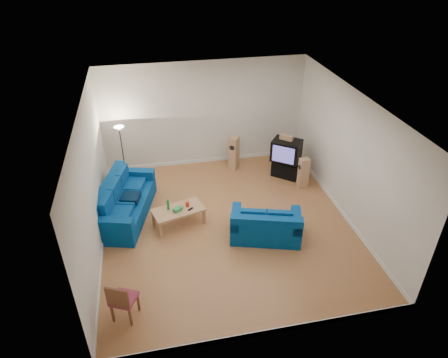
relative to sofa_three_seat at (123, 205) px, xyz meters
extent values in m
cube|color=brown|center=(2.51, -0.91, -0.35)|extent=(6.00, 6.50, 0.01)
cube|color=white|center=(2.51, -0.91, 2.85)|extent=(6.00, 6.50, 0.01)
cube|color=white|center=(2.51, 2.34, 1.25)|extent=(6.00, 0.01, 3.20)
cube|color=white|center=(2.51, -4.16, 1.25)|extent=(6.00, 0.01, 3.20)
cube|color=white|center=(-0.49, -0.91, 1.25)|extent=(0.01, 6.50, 3.20)
cube|color=white|center=(5.51, -0.91, 1.25)|extent=(0.01, 6.50, 3.20)
cube|color=white|center=(2.51, 2.33, -0.29)|extent=(6.00, 0.02, 0.12)
cube|color=white|center=(2.51, -4.15, -0.29)|extent=(6.00, 0.02, 0.12)
cube|color=white|center=(-0.48, -0.91, -0.29)|extent=(0.02, 6.50, 0.12)
cube|color=white|center=(5.50, -0.91, -0.29)|extent=(0.02, 6.50, 0.12)
cube|color=navy|center=(0.06, -0.02, -0.12)|extent=(1.66, 2.61, 0.46)
cube|color=navy|center=(-0.32, 0.09, 0.35)|extent=(0.88, 2.39, 0.47)
cube|color=navy|center=(0.36, 1.03, 0.25)|extent=(1.07, 0.51, 0.26)
cube|color=navy|center=(-0.23, -1.07, 0.25)|extent=(1.07, 0.51, 0.26)
cube|color=#051B33|center=(0.22, -0.06, 0.22)|extent=(0.54, 0.54, 0.13)
cube|color=navy|center=(3.31, -1.50, -0.15)|extent=(1.82, 1.34, 0.40)
cube|color=navy|center=(3.21, -1.84, 0.26)|extent=(1.62, 0.67, 0.41)
cube|color=navy|center=(2.63, -1.30, 0.17)|extent=(0.46, 0.93, 0.23)
cube|color=navy|center=(3.99, -1.71, 0.17)|extent=(0.46, 0.93, 0.23)
cube|color=#051B33|center=(3.35, -1.37, 0.15)|extent=(0.48, 0.48, 0.11)
cube|color=tan|center=(1.35, -0.63, 0.08)|extent=(1.36, 0.92, 0.05)
cube|color=tan|center=(0.87, -1.03, -0.15)|extent=(0.07, 0.07, 0.40)
cube|color=tan|center=(0.73, -0.53, -0.15)|extent=(0.07, 0.07, 0.40)
cube|color=tan|center=(1.96, -0.73, -0.15)|extent=(0.07, 0.07, 0.40)
cube|color=tan|center=(1.83, -0.23, -0.15)|extent=(0.07, 0.07, 0.40)
cylinder|color=#197233|center=(1.12, -0.57, 0.24)|extent=(0.08, 0.08, 0.27)
cube|color=green|center=(1.33, -0.69, 0.15)|extent=(0.25, 0.22, 0.09)
cylinder|color=red|center=(1.58, -0.55, 0.17)|extent=(0.12, 0.12, 0.13)
cube|color=black|center=(1.64, -0.69, 0.11)|extent=(0.15, 0.13, 0.02)
cube|color=black|center=(4.70, 1.01, -0.11)|extent=(0.88, 0.83, 0.48)
cube|color=black|center=(4.71, 1.03, 0.18)|extent=(0.51, 0.47, 0.09)
cube|color=black|center=(4.65, 0.99, 0.53)|extent=(0.98, 0.94, 0.61)
cube|color=#4F479D|center=(4.47, 0.75, 0.53)|extent=(0.52, 0.39, 0.49)
cube|color=tan|center=(4.65, 1.07, 0.90)|extent=(0.38, 0.36, 0.13)
cube|color=tan|center=(3.30, 1.79, 0.17)|extent=(0.38, 0.39, 1.04)
cylinder|color=black|center=(3.20, 1.67, 0.42)|extent=(0.14, 0.11, 0.15)
cube|color=tan|center=(4.96, 0.36, 0.10)|extent=(0.28, 0.22, 0.90)
cylinder|color=black|center=(4.83, 0.35, 0.32)|extent=(0.03, 0.13, 0.13)
cylinder|color=black|center=(0.06, 1.79, -0.33)|extent=(0.22, 0.22, 0.03)
cylinder|color=black|center=(0.06, 1.79, 0.46)|extent=(0.03, 0.03, 1.57)
cone|color=white|center=(0.06, 1.79, 1.27)|extent=(0.29, 0.29, 0.13)
cube|color=brown|center=(-0.17, -3.29, -0.13)|extent=(0.05, 0.05, 0.44)
cube|color=brown|center=(-0.02, -2.97, -0.13)|extent=(0.05, 0.05, 0.44)
cube|color=brown|center=(0.15, -3.44, -0.13)|extent=(0.05, 0.05, 0.44)
cube|color=brown|center=(0.30, -3.12, -0.13)|extent=(0.05, 0.05, 0.44)
cube|color=#9D334D|center=(0.06, -3.20, 0.11)|extent=(0.58, 0.58, 0.06)
cube|color=brown|center=(-0.02, -3.38, 0.35)|extent=(0.41, 0.22, 0.44)
camera|label=1|loc=(0.85, -8.53, 5.90)|focal=32.00mm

